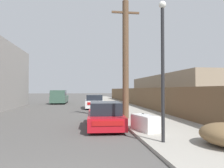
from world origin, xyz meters
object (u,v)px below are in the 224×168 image
object	(u,v)px
discarded_fridge	(145,123)
pedestrian	(126,98)
parked_sports_car_red	(105,116)
car_parked_mid	(94,102)
utility_pole	(126,58)
street_lamp	(163,60)
pickup_truck	(59,97)

from	to	relation	value
discarded_fridge	pedestrian	size ratio (longest dim) A/B	0.95
discarded_fridge	parked_sports_car_red	size ratio (longest dim) A/B	0.36
car_parked_mid	pedestrian	bearing A→B (deg)	13.93
parked_sports_car_red	utility_pole	world-z (taller)	utility_pole
car_parked_mid	pedestrian	size ratio (longest dim) A/B	2.29
utility_pole	street_lamp	distance (m)	6.44
parked_sports_car_red	discarded_fridge	bearing A→B (deg)	-44.32
discarded_fridge	car_parked_mid	bearing A→B (deg)	83.58
street_lamp	pedestrian	bearing A→B (deg)	83.08
parked_sports_car_red	street_lamp	size ratio (longest dim) A/B	0.94
discarded_fridge	street_lamp	xyz separation A→B (m)	(0.02, -2.18, 2.52)
pedestrian	street_lamp	bearing A→B (deg)	-96.92
utility_pole	parked_sports_car_red	bearing A→B (deg)	-122.78
parked_sports_car_red	pedestrian	xyz separation A→B (m)	(3.59, 12.20, 0.45)
pickup_truck	car_parked_mid	bearing A→B (deg)	118.41
parked_sports_car_red	pedestrian	size ratio (longest dim) A/B	2.60
parked_sports_car_red	utility_pole	xyz separation A→B (m)	(1.58, 2.46, 3.37)
pickup_truck	parked_sports_car_red	bearing A→B (deg)	103.04
pedestrian	car_parked_mid	bearing A→B (deg)	-166.83
parked_sports_car_red	pickup_truck	size ratio (longest dim) A/B	0.80
street_lamp	discarded_fridge	bearing A→B (deg)	90.46
car_parked_mid	pedestrian	distance (m)	3.67
pickup_truck	street_lamp	bearing A→B (deg)	104.83
discarded_fridge	pickup_truck	distance (m)	22.19
pickup_truck	utility_pole	world-z (taller)	utility_pole
utility_pole	pedestrian	xyz separation A→B (m)	(2.01, 9.74, -2.91)
utility_pole	pedestrian	distance (m)	10.36
pedestrian	discarded_fridge	bearing A→B (deg)	-98.06
discarded_fridge	street_lamp	world-z (taller)	street_lamp
pickup_truck	pedestrian	distance (m)	10.86
discarded_fridge	parked_sports_car_red	world-z (taller)	parked_sports_car_red
discarded_fridge	street_lamp	distance (m)	3.33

